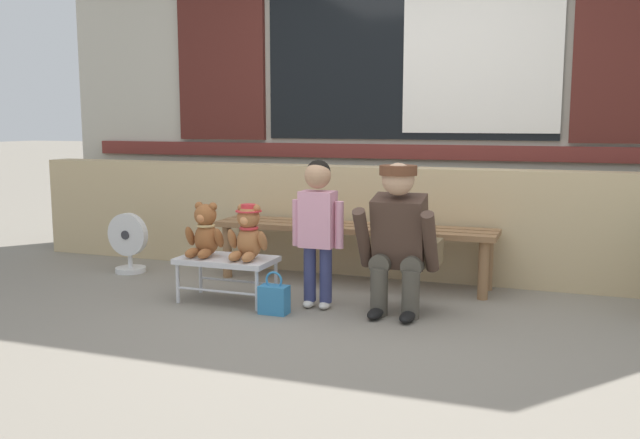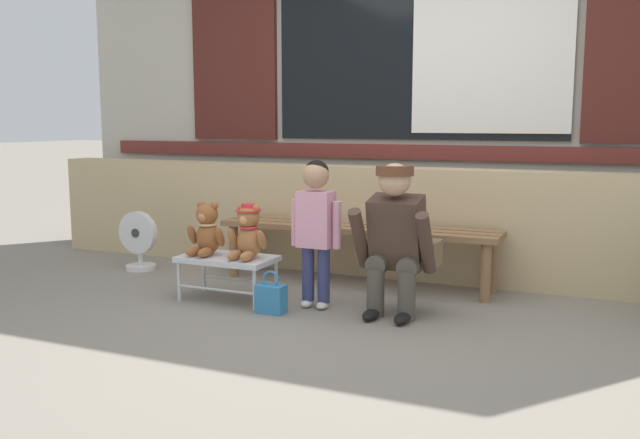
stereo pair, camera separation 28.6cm
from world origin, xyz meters
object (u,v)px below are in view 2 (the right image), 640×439
(teddy_bear_with_hat, at_px, (248,232))
(adult_crouching, at_px, (397,239))
(wooden_bench_long, at_px, (357,234))
(small_display_bench, at_px, (227,261))
(floor_fan, at_px, (139,241))
(teddy_bear_plain, at_px, (207,231))
(child_standing, at_px, (316,217))
(handbag_on_ground, at_px, (271,298))

(teddy_bear_with_hat, xyz_separation_m, adult_crouching, (0.99, 0.11, 0.01))
(wooden_bench_long, relative_size, small_display_bench, 3.28)
(adult_crouching, xyz_separation_m, floor_fan, (-2.30, 0.40, -0.24))
(teddy_bear_plain, bearing_deg, adult_crouching, 4.96)
(child_standing, bearing_deg, wooden_bench_long, 89.09)
(wooden_bench_long, xyz_separation_m, small_display_bench, (-0.63, -0.78, -0.11))
(small_display_bench, distance_m, floor_fan, 1.26)
(adult_crouching, bearing_deg, teddy_bear_with_hat, -173.50)
(child_standing, bearing_deg, adult_crouching, 5.25)
(child_standing, xyz_separation_m, handbag_on_ground, (-0.21, -0.23, -0.50))
(small_display_bench, height_order, teddy_bear_plain, teddy_bear_plain)
(adult_crouching, distance_m, floor_fan, 2.35)
(wooden_bench_long, height_order, teddy_bear_with_hat, teddy_bear_with_hat)
(floor_fan, bearing_deg, teddy_bear_with_hat, -21.31)
(small_display_bench, relative_size, teddy_bear_plain, 1.76)
(child_standing, bearing_deg, handbag_on_ground, -131.59)
(child_standing, xyz_separation_m, adult_crouching, (0.53, 0.05, -0.11))
(small_display_bench, height_order, floor_fan, floor_fan)
(wooden_bench_long, relative_size, teddy_bear_with_hat, 5.78)
(floor_fan, bearing_deg, small_display_bench, -24.05)
(teddy_bear_plain, xyz_separation_m, handbag_on_ground, (0.58, -0.17, -0.37))
(teddy_bear_with_hat, distance_m, floor_fan, 1.42)
(teddy_bear_with_hat, xyz_separation_m, handbag_on_ground, (0.26, -0.17, -0.38))
(wooden_bench_long, xyz_separation_m, adult_crouching, (0.52, -0.66, 0.11))
(wooden_bench_long, distance_m, handbag_on_ground, 1.01)
(small_display_bench, height_order, child_standing, child_standing)
(teddy_bear_with_hat, bearing_deg, handbag_on_ground, -33.23)
(teddy_bear_with_hat, height_order, floor_fan, teddy_bear_with_hat)
(small_display_bench, distance_m, adult_crouching, 1.18)
(teddy_bear_plain, height_order, adult_crouching, adult_crouching)
(adult_crouching, bearing_deg, teddy_bear_plain, -175.04)
(small_display_bench, xyz_separation_m, child_standing, (0.62, 0.07, 0.33))
(wooden_bench_long, xyz_separation_m, child_standing, (-0.01, -0.71, 0.22))
(wooden_bench_long, xyz_separation_m, teddy_bear_with_hat, (-0.47, -0.78, 0.10))
(small_display_bench, xyz_separation_m, adult_crouching, (1.15, 0.12, 0.21))
(teddy_bear_plain, bearing_deg, small_display_bench, -0.51)
(teddy_bear_with_hat, xyz_separation_m, child_standing, (0.46, 0.06, 0.12))
(child_standing, xyz_separation_m, floor_fan, (-1.77, 0.45, -0.35))
(handbag_on_ground, xyz_separation_m, floor_fan, (-1.57, 0.68, 0.14))
(small_display_bench, relative_size, child_standing, 0.67)
(small_display_bench, height_order, handbag_on_ground, small_display_bench)
(small_display_bench, xyz_separation_m, teddy_bear_plain, (-0.16, 0.00, 0.20))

